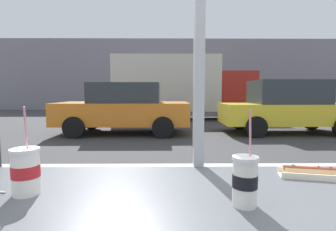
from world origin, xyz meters
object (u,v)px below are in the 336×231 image
object	(u,v)px
soda_cup_left	(26,171)
hotdog_tray_far	(312,173)
soda_cup_right	(245,180)
box_truck	(180,86)
parked_car_orange	(124,108)
parked_car_yellow	(287,107)

from	to	relation	value
soda_cup_left	hotdog_tray_far	world-z (taller)	soda_cup_left
soda_cup_right	hotdog_tray_far	size ratio (longest dim) A/B	1.13
hotdog_tray_far	box_truck	xyz separation A→B (m)	(0.07, 11.88, 0.69)
soda_cup_left	parked_car_orange	world-z (taller)	parked_car_orange
soda_cup_right	hotdog_tray_far	world-z (taller)	soda_cup_right
soda_cup_left	soda_cup_right	xyz separation A→B (m)	(0.79, -0.11, -0.00)
parked_car_orange	parked_car_yellow	size ratio (longest dim) A/B	0.99
soda_cup_left	soda_cup_right	world-z (taller)	soda_cup_left
soda_cup_right	parked_car_orange	world-z (taller)	parked_car_orange
hotdog_tray_far	parked_car_yellow	distance (m)	8.01
hotdog_tray_far	box_truck	distance (m)	11.90
hotdog_tray_far	parked_car_yellow	bearing A→B (deg)	65.32
soda_cup_left	hotdog_tray_far	distance (m)	1.19
soda_cup_left	parked_car_orange	distance (m)	7.51
parked_car_yellow	soda_cup_left	bearing A→B (deg)	-121.24
hotdog_tray_far	parked_car_orange	size ratio (longest dim) A/B	0.07
hotdog_tray_far	parked_car_yellow	size ratio (longest dim) A/B	0.07
hotdog_tray_far	soda_cup_left	bearing A→B (deg)	-171.49
soda_cup_right	parked_car_orange	bearing A→B (deg)	102.07
hotdog_tray_far	parked_car_yellow	world-z (taller)	parked_car_yellow
box_truck	soda_cup_right	bearing A→B (deg)	-92.19
parked_car_yellow	box_truck	xyz separation A→B (m)	(-3.27, 4.60, 0.81)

